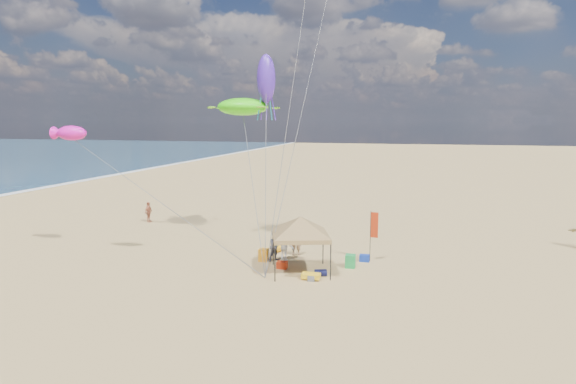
{
  "coord_description": "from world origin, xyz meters",
  "views": [
    {
      "loc": [
        6.48,
        -21.03,
        7.77
      ],
      "look_at": [
        0.0,
        3.0,
        4.0
      ],
      "focal_mm": 29.64,
      "sensor_mm": 36.0,
      "label": 1
    }
  ],
  "objects_px": {
    "beach_cart": "(311,276)",
    "person_far_a": "(149,212)",
    "person_near_b": "(276,246)",
    "person_near_c": "(285,244)",
    "person_near_a": "(296,240)",
    "feather_flag": "(373,228)",
    "cooler_blue": "(364,258)",
    "chair_yellow": "(264,255)",
    "chair_green": "(350,261)",
    "cooler_red": "(282,265)",
    "canopy_tent": "(301,219)"
  },
  "relations": [
    {
      "from": "cooler_blue",
      "to": "person_near_c",
      "type": "xyz_separation_m",
      "value": [
        -4.36,
        -0.89,
        0.74
      ]
    },
    {
      "from": "beach_cart",
      "to": "person_far_a",
      "type": "bearing_deg",
      "value": 146.64
    },
    {
      "from": "chair_yellow",
      "to": "cooler_red",
      "type": "bearing_deg",
      "value": -37.69
    },
    {
      "from": "canopy_tent",
      "to": "cooler_blue",
      "type": "xyz_separation_m",
      "value": [
        3.0,
        2.75,
        -2.63
      ]
    },
    {
      "from": "chair_green",
      "to": "person_near_c",
      "type": "relative_size",
      "value": 0.37
    },
    {
      "from": "beach_cart",
      "to": "person_near_c",
      "type": "distance_m",
      "value": 3.67
    },
    {
      "from": "beach_cart",
      "to": "person_near_a",
      "type": "bearing_deg",
      "value": 114.03
    },
    {
      "from": "cooler_red",
      "to": "beach_cart",
      "type": "xyz_separation_m",
      "value": [
        1.86,
        -1.35,
        0.01
      ]
    },
    {
      "from": "canopy_tent",
      "to": "chair_green",
      "type": "xyz_separation_m",
      "value": [
        2.39,
        1.44,
        -2.47
      ]
    },
    {
      "from": "canopy_tent",
      "to": "beach_cart",
      "type": "height_order",
      "value": "canopy_tent"
    },
    {
      "from": "cooler_red",
      "to": "person_near_a",
      "type": "bearing_deg",
      "value": 88.17
    },
    {
      "from": "canopy_tent",
      "to": "person_far_a",
      "type": "relative_size",
      "value": 3.29
    },
    {
      "from": "person_near_a",
      "to": "person_far_a",
      "type": "xyz_separation_m",
      "value": [
        -13.15,
        5.85,
        -0.11
      ]
    },
    {
      "from": "person_near_c",
      "to": "feather_flag",
      "type": "bearing_deg",
      "value": -152.26
    },
    {
      "from": "chair_green",
      "to": "person_near_a",
      "type": "distance_m",
      "value": 3.74
    },
    {
      "from": "feather_flag",
      "to": "person_far_a",
      "type": "distance_m",
      "value": 18.58
    },
    {
      "from": "person_near_b",
      "to": "person_far_a",
      "type": "xyz_separation_m",
      "value": [
        -12.35,
        7.25,
        -0.04
      ]
    },
    {
      "from": "person_near_b",
      "to": "person_near_c",
      "type": "distance_m",
      "value": 0.54
    },
    {
      "from": "cooler_blue",
      "to": "chair_green",
      "type": "height_order",
      "value": "chair_green"
    },
    {
      "from": "cooler_red",
      "to": "person_near_c",
      "type": "xyz_separation_m",
      "value": [
        -0.29,
        1.53,
        0.74
      ]
    },
    {
      "from": "cooler_blue",
      "to": "chair_yellow",
      "type": "height_order",
      "value": "chair_yellow"
    },
    {
      "from": "person_near_b",
      "to": "beach_cart",
      "type": "bearing_deg",
      "value": -93.72
    },
    {
      "from": "person_near_b",
      "to": "person_near_a",
      "type": "bearing_deg",
      "value": 11.36
    },
    {
      "from": "feather_flag",
      "to": "person_near_b",
      "type": "bearing_deg",
      "value": -165.72
    },
    {
      "from": "person_near_c",
      "to": "chair_green",
      "type": "bearing_deg",
      "value": -170.68
    },
    {
      "from": "chair_green",
      "to": "person_far_a",
      "type": "relative_size",
      "value": 0.44
    },
    {
      "from": "canopy_tent",
      "to": "chair_yellow",
      "type": "height_order",
      "value": "canopy_tent"
    },
    {
      "from": "cooler_blue",
      "to": "chair_green",
      "type": "bearing_deg",
      "value": -115.06
    },
    {
      "from": "canopy_tent",
      "to": "cooler_red",
      "type": "height_order",
      "value": "canopy_tent"
    },
    {
      "from": "person_near_a",
      "to": "person_far_a",
      "type": "distance_m",
      "value": 14.4
    },
    {
      "from": "cooler_red",
      "to": "person_far_a",
      "type": "bearing_deg",
      "value": 147.04
    },
    {
      "from": "chair_green",
      "to": "person_near_a",
      "type": "relative_size",
      "value": 0.39
    },
    {
      "from": "cooler_red",
      "to": "beach_cart",
      "type": "bearing_deg",
      "value": -36.05
    },
    {
      "from": "cooler_red",
      "to": "person_far_a",
      "type": "height_order",
      "value": "person_far_a"
    },
    {
      "from": "cooler_red",
      "to": "cooler_blue",
      "type": "bearing_deg",
      "value": 30.78
    },
    {
      "from": "feather_flag",
      "to": "person_near_c",
      "type": "height_order",
      "value": "feather_flag"
    },
    {
      "from": "feather_flag",
      "to": "chair_yellow",
      "type": "height_order",
      "value": "feather_flag"
    },
    {
      "from": "cooler_blue",
      "to": "person_near_b",
      "type": "bearing_deg",
      "value": -165.96
    },
    {
      "from": "canopy_tent",
      "to": "chair_yellow",
      "type": "distance_m",
      "value": 3.73
    },
    {
      "from": "person_far_a",
      "to": "cooler_red",
      "type": "bearing_deg",
      "value": -123.47
    },
    {
      "from": "canopy_tent",
      "to": "person_near_c",
      "type": "xyz_separation_m",
      "value": [
        -1.36,
        1.86,
        -1.89
      ]
    },
    {
      "from": "cooler_red",
      "to": "person_far_a",
      "type": "xyz_separation_m",
      "value": [
        -13.07,
        8.47,
        0.6
      ]
    },
    {
      "from": "beach_cart",
      "to": "person_far_a",
      "type": "xyz_separation_m",
      "value": [
        -14.93,
        9.83,
        0.59
      ]
    },
    {
      "from": "person_far_a",
      "to": "person_near_a",
      "type": "bearing_deg",
      "value": -114.47
    },
    {
      "from": "person_near_b",
      "to": "person_near_c",
      "type": "height_order",
      "value": "person_near_c"
    },
    {
      "from": "cooler_red",
      "to": "person_far_a",
      "type": "relative_size",
      "value": 0.34
    },
    {
      "from": "cooler_red",
      "to": "chair_yellow",
      "type": "distance_m",
      "value": 1.72
    },
    {
      "from": "person_far_a",
      "to": "person_near_b",
      "type": "bearing_deg",
      "value": -120.92
    },
    {
      "from": "person_near_c",
      "to": "person_far_a",
      "type": "distance_m",
      "value": 14.55
    },
    {
      "from": "person_near_b",
      "to": "feather_flag",
      "type": "bearing_deg",
      "value": -34.44
    }
  ]
}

